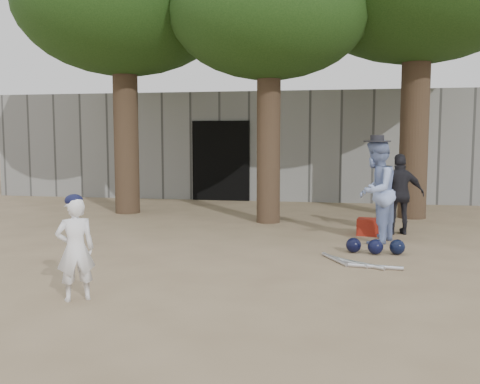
% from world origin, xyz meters
% --- Properties ---
extents(ground, '(70.00, 70.00, 0.00)m').
position_xyz_m(ground, '(0.00, 0.00, 0.00)').
color(ground, '#937C5E').
rests_on(ground, ground).
extents(boy_player, '(0.49, 0.45, 1.11)m').
position_xyz_m(boy_player, '(-0.74, -1.45, 0.56)').
color(boy_player, white).
rests_on(boy_player, ground).
extents(spectator_blue, '(0.92, 1.02, 1.71)m').
position_xyz_m(spectator_blue, '(2.63, 2.39, 0.86)').
color(spectator_blue, '#8BA1D7').
rests_on(spectator_blue, ground).
extents(spectator_dark, '(0.89, 0.45, 1.46)m').
position_xyz_m(spectator_dark, '(3.11, 3.28, 0.73)').
color(spectator_dark, black).
rests_on(spectator_dark, ground).
extents(red_bag, '(0.46, 0.38, 0.30)m').
position_xyz_m(red_bag, '(2.58, 3.06, 0.15)').
color(red_bag, maroon).
rests_on(red_bag, ground).
extents(back_building, '(16.00, 5.24, 3.00)m').
position_xyz_m(back_building, '(-0.00, 10.33, 1.50)').
color(back_building, gray).
rests_on(back_building, ground).
extents(helmet_row, '(0.87, 0.29, 0.23)m').
position_xyz_m(helmet_row, '(2.58, 1.50, 0.11)').
color(helmet_row, black).
rests_on(helmet_row, ground).
extents(bat_pile, '(1.09, 0.81, 0.06)m').
position_xyz_m(bat_pile, '(2.25, 0.73, 0.03)').
color(bat_pile, silver).
rests_on(bat_pile, ground).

